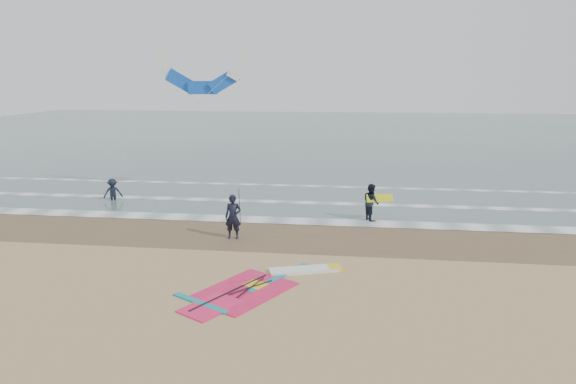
# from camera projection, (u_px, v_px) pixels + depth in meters

# --- Properties ---
(ground) EXTENTS (120.00, 120.00, 0.00)m
(ground) POSITION_uv_depth(u_px,v_px,m) (273.00, 288.00, 17.19)
(ground) COLOR tan
(ground) RESTS_ON ground
(sea_water) EXTENTS (120.00, 80.00, 0.02)m
(sea_water) POSITION_uv_depth(u_px,v_px,m) (333.00, 134.00, 63.64)
(sea_water) COLOR #47605E
(sea_water) RESTS_ON ground
(wet_sand_band) EXTENTS (120.00, 5.00, 0.01)m
(wet_sand_band) POSITION_uv_depth(u_px,v_px,m) (294.00, 235.00, 23.00)
(wet_sand_band) COLOR brown
(wet_sand_band) RESTS_ON ground
(foam_waterline) EXTENTS (120.00, 9.15, 0.02)m
(foam_waterline) POSITION_uv_depth(u_px,v_px,m) (303.00, 210.00, 27.29)
(foam_waterline) COLOR white
(foam_waterline) RESTS_ON ground
(windsurf_rig) EXTENTS (5.43, 5.15, 0.13)m
(windsurf_rig) POSITION_uv_depth(u_px,v_px,m) (262.00, 285.00, 17.39)
(windsurf_rig) COLOR white
(windsurf_rig) RESTS_ON ground
(person_standing) EXTENTS (0.73, 0.49, 1.96)m
(person_standing) POSITION_uv_depth(u_px,v_px,m) (233.00, 217.00, 22.30)
(person_standing) COLOR black
(person_standing) RESTS_ON ground
(person_walking) EXTENTS (1.00, 1.10, 1.84)m
(person_walking) POSITION_uv_depth(u_px,v_px,m) (371.00, 202.00, 25.19)
(person_walking) COLOR black
(person_walking) RESTS_ON ground
(person_wading) EXTENTS (1.22, 1.02, 1.64)m
(person_wading) POSITION_uv_depth(u_px,v_px,m) (112.00, 187.00, 29.17)
(person_wading) COLOR black
(person_wading) RESTS_ON ground
(held_pole) EXTENTS (0.17, 0.86, 1.82)m
(held_pole) POSITION_uv_depth(u_px,v_px,m) (240.00, 207.00, 22.17)
(held_pole) COLOR black
(held_pole) RESTS_ON ground
(carried_kiteboard) EXTENTS (1.30, 0.51, 0.39)m
(carried_kiteboard) POSITION_uv_depth(u_px,v_px,m) (380.00, 198.00, 24.99)
(carried_kiteboard) COLOR yellow
(carried_kiteboard) RESTS_ON ground
(surf_kite) EXTENTS (7.75, 2.52, 7.44)m
(surf_kite) POSITION_uv_depth(u_px,v_px,m) (202.00, 77.00, 29.48)
(surf_kite) COLOR white
(surf_kite) RESTS_ON ground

